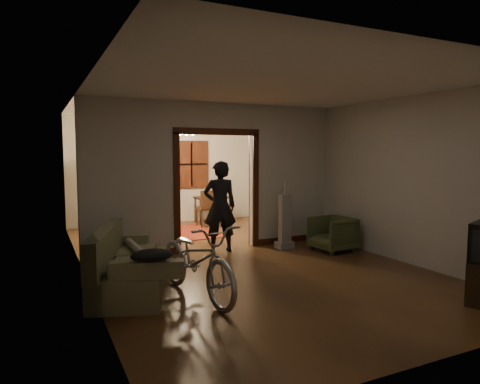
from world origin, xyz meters
TOP-DOWN VIEW (x-y plane):
  - floor at (0.00, 0.00)m, footprint 5.00×8.50m
  - ceiling at (0.00, 0.00)m, footprint 5.00×8.50m
  - wall_back at (0.00, 4.25)m, footprint 5.00×0.02m
  - wall_left at (-2.50, 0.00)m, footprint 0.02×8.50m
  - wall_right at (2.50, 0.00)m, footprint 0.02×8.50m
  - partition_wall at (0.00, 0.75)m, footprint 5.00×0.14m
  - door_casing at (0.00, 0.75)m, footprint 1.74×0.20m
  - far_window at (0.70, 4.21)m, footprint 0.98×0.06m
  - chandelier at (0.00, 2.50)m, footprint 0.24×0.24m
  - light_switch at (1.05, 0.68)m, footprint 0.08×0.01m
  - sofa at (-1.99, -1.07)m, footprint 1.42×2.07m
  - rolled_paper at (-1.89, -0.77)m, footprint 0.11×0.84m
  - jacket at (-1.94, -1.98)m, footprint 0.50×0.37m
  - bicycle at (-1.30, -1.71)m, footprint 0.93×1.96m
  - armchair at (1.92, -0.35)m, footprint 0.77×0.76m
  - vacuum at (1.23, 0.24)m, footprint 0.36×0.31m
  - person at (-0.02, 0.53)m, footprint 0.69×0.52m
  - oriental_rug at (-0.08, 2.63)m, footprint 1.54×1.98m
  - locker at (-1.29, 3.87)m, footprint 1.00×0.72m
  - globe at (-1.29, 3.87)m, footprint 0.27×0.27m
  - desk at (1.12, 3.72)m, footprint 0.93×0.53m
  - desk_chair at (0.71, 3.18)m, footprint 0.49×0.49m

SIDE VIEW (x-z plane):
  - floor at x=0.00m, z-range -0.01..0.01m
  - oriental_rug at x=-0.08m, z-range 0.00..0.01m
  - armchair at x=1.92m, z-range 0.00..0.66m
  - desk at x=1.12m, z-range 0.00..0.68m
  - sofa at x=-1.99m, z-range 0.00..0.87m
  - desk_chair at x=0.71m, z-range 0.00..0.93m
  - bicycle at x=-1.30m, z-range 0.00..0.99m
  - vacuum at x=1.23m, z-range 0.00..1.06m
  - rolled_paper at x=-1.89m, z-range 0.48..0.58m
  - jacket at x=-1.94m, z-range 0.61..0.75m
  - person at x=-0.02m, z-range 0.00..1.71m
  - locker at x=-1.29m, z-range 0.00..1.81m
  - door_casing at x=0.00m, z-range -0.06..2.26m
  - light_switch at x=1.05m, z-range 1.19..1.31m
  - wall_back at x=0.00m, z-range 0.00..2.80m
  - wall_left at x=-2.50m, z-range 0.00..2.80m
  - wall_right at x=2.50m, z-range 0.00..2.80m
  - partition_wall at x=0.00m, z-range 0.00..2.80m
  - far_window at x=0.70m, z-range 0.91..2.19m
  - globe at x=-1.29m, z-range 1.81..2.07m
  - chandelier at x=0.00m, z-range 2.23..2.47m
  - ceiling at x=0.00m, z-range 2.79..2.80m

